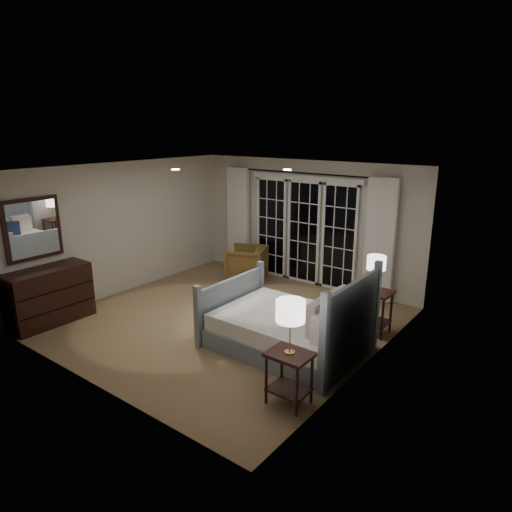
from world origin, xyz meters
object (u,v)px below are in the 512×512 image
Objects in this scene: bed at (290,328)px; nightstand_right at (373,305)px; lamp_right at (376,263)px; lamp_left at (290,311)px; dresser at (49,296)px; nightstand_left at (289,370)px; armchair at (246,263)px.

bed is 1.44m from nightstand_right.
lamp_right reaches higher than nightstand_right.
lamp_left is 4.47m from dresser.
dresser is at bearing -174.18° from lamp_left.
nightstand_left is 1.02× the size of lamp_left.
armchair is (-3.19, 3.23, -0.81)m from lamp_left.
dresser is at bearing -40.50° from armchair.
lamp_left reaches higher than dresser.
dresser is (-1.20, -3.68, 0.11)m from armchair.
dresser is at bearing -147.07° from nightstand_right.
nightstand_left is 2.49m from lamp_right.
nightstand_left is at bearing 5.82° from dresser.
lamp_left reaches higher than bed.
lamp_right is (0.00, 0.00, 0.68)m from nightstand_right.
nightstand_left is 4.54m from armchair.
nightstand_right is 0.90× the size of armchair.
nightstand_left is 0.73m from lamp_left.
armchair is (-3.19, 3.23, -0.07)m from nightstand_left.
nightstand_left is 4.41m from dresser.
bed is at bearing -120.74° from nightstand_right.
bed reaches higher than armchair.
armchair is (-3.18, 0.84, -0.78)m from lamp_right.
nightstand_right reaches higher than nightstand_left.
dresser is (-4.38, -2.84, -0.67)m from lamp_right.
bed is 1.62× the size of dresser.
dresser reaches higher than nightstand_right.
bed is 1.61m from lamp_left.
nightstand_left is 0.93× the size of nightstand_right.
armchair is (-2.45, 2.08, 0.04)m from bed.
bed is at bearing -120.74° from lamp_right.
nightstand_right is 2.49m from lamp_left.
lamp_right is (0.73, 1.23, 0.82)m from bed.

